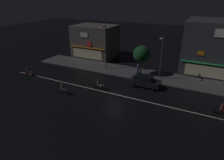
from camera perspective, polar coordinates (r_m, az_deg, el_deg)
The scene contains 15 objects.
ground_plane at distance 26.37m, azimuth 0.78°, elevation -4.16°, with size 140.00×140.00×0.00m, color black.
lane_divider_stripe at distance 26.37m, azimuth 0.78°, elevation -4.15°, with size 36.32×0.16×0.01m, color beige.
sidewalk_far at distance 33.37m, azimuth 7.08°, elevation 1.95°, with size 38.23×5.12×0.14m, color #4C4C4F.
storefront_left_block at distance 37.23m, azimuth 28.37°, elevation 8.39°, with size 10.37×9.05×8.57m.
storefront_center_block at distance 42.25m, azimuth -4.87°, elevation 11.18°, with size 8.42×6.64×6.51m.
streetlamp_west at distance 33.98m, azimuth -2.05°, elevation 10.39°, with size 0.44×1.64×7.47m.
streetlamp_mid at distance 30.28m, azimuth 14.17°, elevation 7.24°, with size 0.44×1.64×6.69m.
pedestrian_on_sidewalk at distance 32.44m, azimuth 7.49°, elevation 2.96°, with size 0.40×0.40×1.78m.
street_tree at distance 31.91m, azimuth 8.62°, elevation 7.38°, with size 2.76×2.76×4.77m.
parked_car_near_kerb at distance 28.58m, azimuth 9.52°, elevation -0.28°, with size 4.30×1.98×1.67m.
motorcycle_lead at distance 34.83m, azimuth -22.92°, elevation 2.13°, with size 1.90×0.60×1.52m.
motorcycle_following at distance 27.52m, azimuth -3.84°, elevation -1.50°, with size 1.90×0.60×1.52m.
motorcycle_opposite_lane at distance 24.99m, azimuth 29.44°, elevation -7.57°, with size 1.90×0.60×1.52m.
motorcycle_trailing_far at distance 27.09m, azimuth -14.09°, elevation -2.64°, with size 1.90×0.60×1.52m.
traffic_cone at distance 29.79m, azimuth 10.31°, elevation -0.58°, with size 0.36×0.36×0.55m, color orange.
Camera 1 is at (10.18, -21.00, 12.29)m, focal length 31.45 mm.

